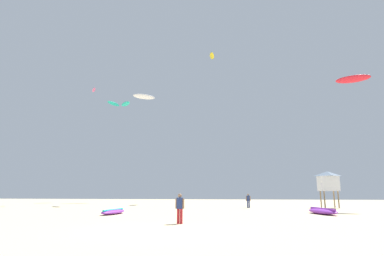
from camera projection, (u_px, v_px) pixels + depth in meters
name	position (u px, v px, depth m)	size (l,w,h in m)	color
ground_plane	(154.00, 230.00, 15.10)	(120.00, 120.00, 0.00)	beige
person_foreground	(180.00, 206.00, 18.19)	(0.55, 0.39, 1.72)	#B21E23
person_midground	(248.00, 200.00, 35.69)	(0.52, 0.36, 1.59)	navy
kite_grounded_near	(322.00, 211.00, 25.62)	(2.08, 4.46, 0.54)	purple
kite_grounded_mid	(113.00, 212.00, 25.48)	(1.41, 3.66, 0.43)	purple
lifeguard_tower	(328.00, 181.00, 36.00)	(2.30, 2.30, 4.15)	#8C704C
kite_aloft_0	(353.00, 79.00, 35.82)	(3.82, 2.20, 0.90)	red
kite_aloft_1	(212.00, 56.00, 59.77)	(1.04, 3.07, 0.51)	yellow
kite_aloft_2	(113.00, 104.00, 62.00)	(1.99, 3.74, 0.56)	#19B29E
kite_aloft_3	(94.00, 90.00, 50.12)	(1.39, 2.08, 0.51)	#E5598C
kite_aloft_4	(126.00, 104.00, 47.45)	(2.40, 2.58, 0.53)	#19B29E
kite_aloft_5	(144.00, 97.00, 61.02)	(4.41, 3.51, 1.04)	white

